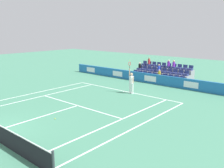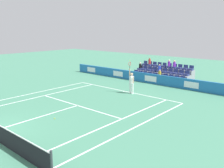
# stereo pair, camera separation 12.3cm
# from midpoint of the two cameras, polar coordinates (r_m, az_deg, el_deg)

# --- Properties ---
(line_baseline) EXTENTS (10.97, 0.10, 0.01)m
(line_baseline) POSITION_cam_midpoint_polar(r_m,az_deg,el_deg) (21.73, 2.77, -1.68)
(line_baseline) COLOR white
(line_baseline) RESTS_ON ground
(line_service) EXTENTS (8.23, 0.10, 0.01)m
(line_service) POSITION_cam_midpoint_polar(r_m,az_deg,el_deg) (17.89, -8.18, -4.97)
(line_service) COLOR white
(line_service) RESTS_ON ground
(line_centre_service) EXTENTS (0.10, 6.40, 0.01)m
(line_centre_service) POSITION_cam_midpoint_polar(r_m,az_deg,el_deg) (16.09, -16.84, -7.43)
(line_centre_service) COLOR white
(line_centre_service) RESTS_ON ground
(line_singles_sideline_left) EXTENTS (0.10, 11.89, 0.01)m
(line_singles_sideline_left) POSITION_cam_midpoint_polar(r_m,az_deg,el_deg) (20.82, -16.63, -2.85)
(line_singles_sideline_left) COLOR white
(line_singles_sideline_left) RESTS_ON ground
(line_singles_sideline_right) EXTENTS (0.10, 11.89, 0.01)m
(line_singles_sideline_right) POSITION_cam_midpoint_polar(r_m,az_deg,el_deg) (14.85, 1.12, -8.58)
(line_singles_sideline_right) COLOR white
(line_singles_sideline_right) RESTS_ON ground
(line_doubles_sideline_left) EXTENTS (0.10, 11.89, 0.01)m
(line_doubles_sideline_left) POSITION_cam_midpoint_polar(r_m,az_deg,el_deg) (21.95, -18.57, -2.19)
(line_doubles_sideline_left) COLOR white
(line_doubles_sideline_left) RESTS_ON ground
(line_doubles_sideline_right) EXTENTS (0.10, 11.89, 0.01)m
(line_doubles_sideline_right) POSITION_cam_midpoint_polar(r_m,az_deg,el_deg) (14.08, 5.48, -9.86)
(line_doubles_sideline_right) COLOR white
(line_doubles_sideline_right) RESTS_ON ground
(line_centre_mark) EXTENTS (0.10, 0.20, 0.01)m
(line_centre_mark) POSITION_cam_midpoint_polar(r_m,az_deg,el_deg) (21.65, 2.61, -1.73)
(line_centre_mark) COLOR white
(line_centre_mark) RESTS_ON ground
(sponsor_barrier) EXTENTS (21.33, 0.22, 0.99)m
(sponsor_barrier) POSITION_cam_midpoint_polar(r_m,az_deg,el_deg) (25.06, 8.84, 1.27)
(sponsor_barrier) COLOR #1E66AD
(sponsor_barrier) RESTS_ON ground
(tennis_player) EXTENTS (0.53, 0.37, 2.85)m
(tennis_player) POSITION_cam_midpoint_polar(r_m,az_deg,el_deg) (20.81, 4.34, 0.45)
(tennis_player) COLOR white
(tennis_player) RESTS_ON ground
(stadium_stand) EXTENTS (6.20, 2.85, 2.19)m
(stadium_stand) POSITION_cam_midpoint_polar(r_m,az_deg,el_deg) (27.02, 11.44, 2.11)
(stadium_stand) COLOR gray
(stadium_stand) RESTS_ON ground
(loose_tennis_ball) EXTENTS (0.07, 0.07, 0.07)m
(loose_tennis_ball) POSITION_cam_midpoint_polar(r_m,az_deg,el_deg) (15.54, -13.31, -7.83)
(loose_tennis_ball) COLOR #D1E533
(loose_tennis_ball) RESTS_ON ground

